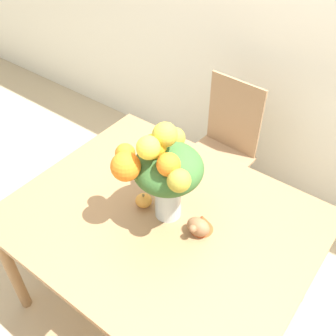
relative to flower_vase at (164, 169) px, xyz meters
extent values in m
plane|color=tan|center=(0.00, -0.02, -1.06)|extent=(12.00, 12.00, 0.00)
cube|color=silver|center=(0.00, 1.38, 0.29)|extent=(8.00, 0.06, 2.70)
cube|color=#9E754C|center=(0.00, -0.02, -0.31)|extent=(1.42, 1.14, 0.03)
cylinder|color=#9E754C|center=(-0.65, -0.53, -0.69)|extent=(0.06, 0.06, 0.74)
cylinder|color=#9E754C|center=(-0.65, 0.49, -0.69)|extent=(0.06, 0.06, 0.74)
cylinder|color=#9E754C|center=(0.65, 0.49, -0.69)|extent=(0.06, 0.06, 0.74)
cylinder|color=silver|center=(0.01, 0.01, -0.18)|extent=(0.13, 0.13, 0.23)
cylinder|color=silver|center=(0.01, 0.01, -0.24)|extent=(0.11, 0.11, 0.10)
cylinder|color=#38662D|center=(0.04, 0.01, -0.14)|extent=(0.01, 0.01, 0.29)
cylinder|color=#38662D|center=(0.02, 0.04, -0.14)|extent=(0.00, 0.01, 0.29)
cylinder|color=#38662D|center=(-0.01, 0.03, -0.14)|extent=(0.01, 0.01, 0.29)
cylinder|color=#38662D|center=(-0.01, 0.00, -0.14)|extent=(0.01, 0.00, 0.29)
cylinder|color=#38662D|center=(0.02, -0.01, -0.14)|extent=(0.00, 0.00, 0.29)
ellipsoid|color=#38662D|center=(0.01, 0.01, 0.00)|extent=(0.32, 0.32, 0.19)
sphere|color=#AD9E33|center=(0.14, -0.09, 0.07)|extent=(0.10, 0.10, 0.10)
sphere|color=#D64C23|center=(-0.07, 0.15, 0.04)|extent=(0.10, 0.10, 0.10)
sphere|color=orange|center=(-0.09, -0.14, 0.07)|extent=(0.13, 0.13, 0.13)
sphere|color=yellow|center=(-0.03, -0.02, 0.12)|extent=(0.11, 0.11, 0.11)
sphere|color=#AD9E33|center=(-0.05, 0.14, 0.06)|extent=(0.09, 0.09, 0.09)
sphere|color=orange|center=(0.07, -0.06, 0.11)|extent=(0.10, 0.10, 0.10)
sphere|color=orange|center=(-0.14, -0.08, 0.07)|extent=(0.09, 0.09, 0.09)
sphere|color=#AD9E33|center=(-0.01, 0.01, 0.17)|extent=(0.11, 0.11, 0.11)
sphere|color=yellow|center=(-0.01, -0.08, 0.16)|extent=(0.10, 0.10, 0.10)
ellipsoid|color=gold|center=(-0.12, -0.01, -0.26)|extent=(0.08, 0.08, 0.07)
cylinder|color=brown|center=(-0.12, -0.01, -0.23)|extent=(0.01, 0.01, 0.01)
ellipsoid|color=#936642|center=(0.19, 0.00, -0.25)|extent=(0.11, 0.08, 0.09)
cone|color=#C64C23|center=(0.19, 0.03, -0.25)|extent=(0.11, 0.11, 0.09)
sphere|color=#936642|center=(0.19, -0.05, -0.22)|extent=(0.04, 0.04, 0.04)
cube|color=#9E7A56|center=(-0.20, 0.82, -0.63)|extent=(0.44, 0.44, 0.02)
cylinder|color=#9E7A56|center=(-0.38, 0.66, -0.85)|extent=(0.04, 0.04, 0.43)
cylinder|color=#9E7A56|center=(-0.04, 0.64, -0.85)|extent=(0.04, 0.04, 0.43)
cylinder|color=#9E7A56|center=(-0.36, 1.00, -0.85)|extent=(0.04, 0.04, 0.43)
cylinder|color=#9E7A56|center=(-0.02, 0.98, -0.85)|extent=(0.04, 0.04, 0.43)
cube|color=#9E7A56|center=(-0.19, 1.02, -0.35)|extent=(0.40, 0.04, 0.53)
camera|label=1|loc=(0.78, -1.00, 1.13)|focal=42.00mm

